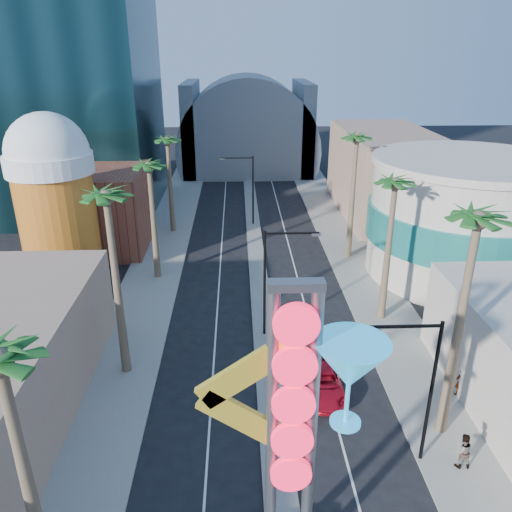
{
  "coord_description": "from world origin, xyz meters",
  "views": [
    {
      "loc": [
        -1.78,
        -10.77,
        19.23
      ],
      "look_at": [
        -0.53,
        21.69,
        5.49
      ],
      "focal_mm": 35.0,
      "sensor_mm": 36.0,
      "label": 1
    }
  ],
  "objects_px": {
    "neon_sign": "(315,416)",
    "pedestrian_a": "(460,382)",
    "red_pickup": "(322,381)",
    "pedestrian_b": "(463,451)"
  },
  "relations": [
    {
      "from": "red_pickup",
      "to": "pedestrian_a",
      "type": "height_order",
      "value": "pedestrian_a"
    },
    {
      "from": "pedestrian_a",
      "to": "pedestrian_b",
      "type": "relative_size",
      "value": 0.94
    },
    {
      "from": "pedestrian_b",
      "to": "neon_sign",
      "type": "bearing_deg",
      "value": 29.61
    },
    {
      "from": "neon_sign",
      "to": "pedestrian_b",
      "type": "distance_m",
      "value": 11.16
    },
    {
      "from": "red_pickup",
      "to": "pedestrian_b",
      "type": "relative_size",
      "value": 2.7
    },
    {
      "from": "red_pickup",
      "to": "pedestrian_a",
      "type": "xyz_separation_m",
      "value": [
        7.98,
        -0.82,
        0.34
      ]
    },
    {
      "from": "neon_sign",
      "to": "red_pickup",
      "type": "bearing_deg",
      "value": 77.68
    },
    {
      "from": "neon_sign",
      "to": "pedestrian_a",
      "type": "bearing_deg",
      "value": 43.61
    },
    {
      "from": "neon_sign",
      "to": "pedestrian_a",
      "type": "distance_m",
      "value": 15.54
    },
    {
      "from": "neon_sign",
      "to": "pedestrian_a",
      "type": "height_order",
      "value": "neon_sign"
    }
  ]
}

